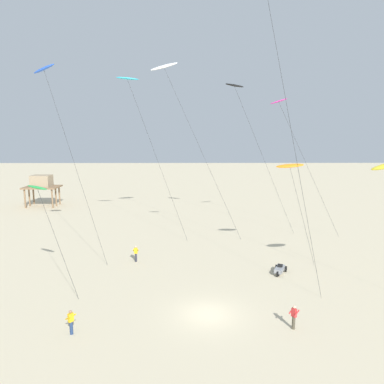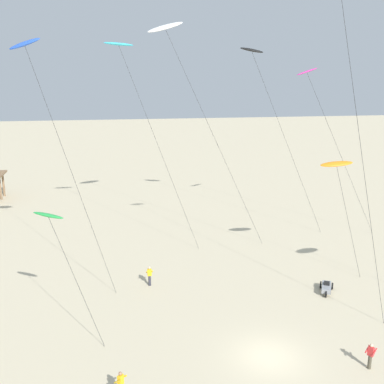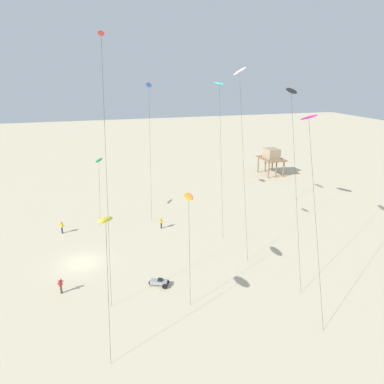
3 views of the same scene
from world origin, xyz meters
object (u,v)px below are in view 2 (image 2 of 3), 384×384
object	(u,v)px
kite_white	(166,29)
kite_flyer_nearest	(370,355)
kite_flyer_furthest	(150,275)
kite_green	(49,217)
kite_cyan	(120,47)
kite_blue	(26,47)
kite_flyer_middle	(121,384)
kite_orange	(337,165)
beach_buggy	(326,287)
kite_black	(253,53)
kite_magenta	(308,76)

from	to	relation	value
kite_white	kite_flyer_nearest	distance (m)	31.44
kite_white	kite_flyer_furthest	xyz separation A→B (m)	(-2.48, -9.79, -19.70)
kite_white	kite_green	bearing A→B (deg)	-116.77
kite_flyer_furthest	kite_cyan	bearing A→B (deg)	101.09
kite_blue	kite_flyer_middle	xyz separation A→B (m)	(5.93, -13.55, -17.78)
kite_orange	beach_buggy	xyz separation A→B (m)	(-1.32, -2.76, -9.31)
kite_cyan	beach_buggy	distance (m)	26.94
kite_cyan	kite_orange	size ratio (longest dim) A/B	1.92
kite_black	kite_flyer_middle	size ratio (longest dim) A/B	11.52
kite_magenta	kite_black	world-z (taller)	kite_black
kite_cyan	kite_flyer_furthest	world-z (taller)	kite_cyan
kite_magenta	kite_flyer_middle	world-z (taller)	kite_magenta
kite_flyer_nearest	kite_orange	bearing A→B (deg)	77.19
kite_magenta	beach_buggy	bearing A→B (deg)	-101.72
kite_green	kite_flyer_nearest	bearing A→B (deg)	-15.50
kite_white	kite_magenta	bearing A→B (deg)	3.15
kite_magenta	beach_buggy	xyz separation A→B (m)	(-2.84, -13.70, -15.97)
kite_cyan	kite_black	world-z (taller)	kite_cyan
kite_blue	kite_flyer_nearest	bearing A→B (deg)	-32.37
kite_orange	kite_flyer_nearest	world-z (taller)	kite_orange
kite_flyer_furthest	beach_buggy	xyz separation A→B (m)	(13.84, -3.13, -0.46)
kite_green	kite_white	world-z (taller)	kite_white
kite_flyer_middle	kite_flyer_furthest	distance (m)	13.33
kite_green	kite_white	bearing A→B (deg)	63.23
kite_blue	beach_buggy	distance (m)	28.81
kite_black	kite_flyer_furthest	bearing A→B (deg)	-133.54
kite_white	kite_orange	bearing A→B (deg)	-38.71
kite_black	kite_flyer_nearest	world-z (taller)	kite_black
kite_orange	kite_cyan	bearing A→B (deg)	151.59
kite_blue	beach_buggy	size ratio (longest dim) A/B	9.28
kite_white	kite_magenta	distance (m)	14.83
beach_buggy	kite_black	bearing A→B (deg)	99.83
kite_magenta	kite_green	bearing A→B (deg)	-141.78
kite_flyer_nearest	beach_buggy	size ratio (longest dim) A/B	0.80
kite_cyan	kite_white	world-z (taller)	kite_white
kite_flyer_furthest	kite_magenta	bearing A→B (deg)	32.36
kite_green	kite_cyan	bearing A→B (deg)	74.49
kite_white	beach_buggy	world-z (taller)	kite_white
kite_magenta	kite_flyer_middle	xyz separation A→B (m)	(-18.93, -23.71, -15.51)
kite_magenta	kite_blue	distance (m)	26.95
kite_green	kite_flyer_middle	size ratio (longest dim) A/B	5.41
kite_magenta	kite_white	bearing A→B (deg)	-176.85
kite_cyan	kite_white	size ratio (longest dim) A/B	0.91
kite_magenta	kite_flyer_nearest	size ratio (longest dim) A/B	10.33
kite_orange	kite_blue	world-z (taller)	kite_blue
kite_black	beach_buggy	distance (m)	23.68
kite_flyer_nearest	kite_flyer_middle	size ratio (longest dim) A/B	1.00
kite_magenta	kite_flyer_furthest	xyz separation A→B (m)	(-16.68, -10.57, -15.51)
kite_cyan	beach_buggy	world-z (taller)	kite_cyan
kite_green	kite_black	bearing A→B (deg)	47.85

